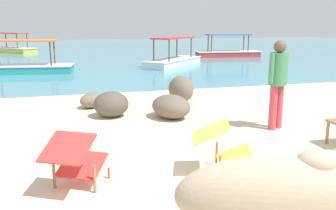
# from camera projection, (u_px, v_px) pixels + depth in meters

# --- Properties ---
(water_surface) EXTENTS (60.00, 36.00, 0.03)m
(water_surface) POSITION_uv_depth(u_px,v_px,m) (97.00, 52.00, 24.38)
(water_surface) COLOR teal
(water_surface) RESTS_ON ground
(cow) EXTENTS (1.90, 0.91, 1.06)m
(cow) POSITION_uv_depth(u_px,v_px,m) (283.00, 197.00, 2.61)
(cow) COLOR tan
(cow) RESTS_ON sand_beach
(deck_chair_near) EXTENTS (0.90, 0.75, 0.68)m
(deck_chair_near) POSITION_uv_depth(u_px,v_px,m) (223.00, 145.00, 4.65)
(deck_chair_near) COLOR olive
(deck_chair_near) RESTS_ON sand_beach
(deck_chair_far) EXTENTS (0.84, 0.93, 0.68)m
(deck_chair_far) POSITION_uv_depth(u_px,v_px,m) (75.00, 158.00, 4.21)
(deck_chair_far) COLOR olive
(deck_chair_far) RESTS_ON sand_beach
(person_standing) EXTENTS (0.48, 0.32, 1.62)m
(person_standing) POSITION_uv_depth(u_px,v_px,m) (278.00, 78.00, 6.51)
(person_standing) COLOR #CC3D47
(person_standing) RESTS_ON sand_beach
(shore_rock_large) EXTENTS (0.97, 1.11, 0.48)m
(shore_rock_large) POSITION_uv_depth(u_px,v_px,m) (171.00, 106.00, 7.42)
(shore_rock_large) COLOR #6B5B4C
(shore_rock_large) RESTS_ON sand_beach
(shore_rock_medium) EXTENTS (0.59, 0.83, 0.65)m
(shore_rock_medium) POSITION_uv_depth(u_px,v_px,m) (181.00, 89.00, 8.87)
(shore_rock_medium) COLOR #6B5B4C
(shore_rock_medium) RESTS_ON sand_beach
(shore_rock_small) EXTENTS (0.81, 0.81, 0.34)m
(shore_rock_small) POSITION_uv_depth(u_px,v_px,m) (92.00, 100.00, 8.35)
(shore_rock_small) COLOR #756651
(shore_rock_small) RESTS_ON sand_beach
(shore_rock_flat) EXTENTS (0.97, 0.96, 0.53)m
(shore_rock_flat) POSITION_uv_depth(u_px,v_px,m) (111.00, 104.00, 7.51)
(shore_rock_flat) COLOR brown
(shore_rock_flat) RESTS_ON sand_beach
(boat_white) EXTENTS (3.39, 3.44, 1.29)m
(boat_white) POSITION_uv_depth(u_px,v_px,m) (173.00, 60.00, 16.57)
(boat_white) COLOR white
(boat_white) RESTS_ON water_surface
(boat_teal) EXTENTS (3.80, 1.68, 1.29)m
(boat_teal) POSITION_uv_depth(u_px,v_px,m) (25.00, 66.00, 14.14)
(boat_teal) COLOR teal
(boat_teal) RESTS_ON water_surface
(boat_yellow) EXTENTS (3.40, 3.43, 1.29)m
(boat_yellow) POSITION_uv_depth(u_px,v_px,m) (12.00, 48.00, 23.97)
(boat_yellow) COLOR gold
(boat_yellow) RESTS_ON water_surface
(boat_red) EXTENTS (3.78, 1.57, 1.29)m
(boat_red) POSITION_uv_depth(u_px,v_px,m) (228.00, 52.00, 20.93)
(boat_red) COLOR #C63833
(boat_red) RESTS_ON water_surface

